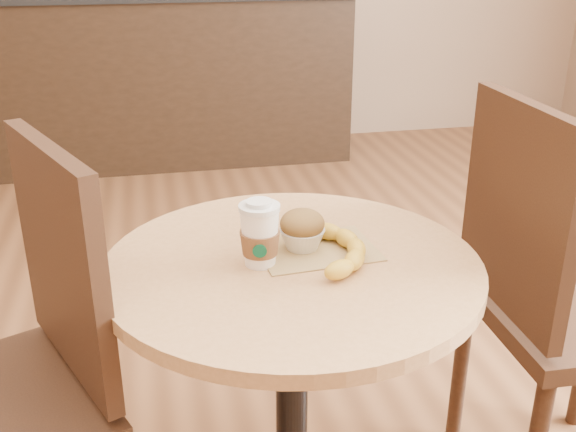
# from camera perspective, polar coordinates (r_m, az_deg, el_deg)

# --- Properties ---
(cafe_table) EXTENTS (0.76, 0.76, 0.75)m
(cafe_table) POSITION_cam_1_polar(r_m,az_deg,el_deg) (1.45, 0.33, -10.71)
(cafe_table) COLOR black
(cafe_table) RESTS_ON ground
(chair_left) EXTENTS (0.59, 0.59, 1.01)m
(chair_left) POSITION_cam_1_polar(r_m,az_deg,el_deg) (1.44, -22.42, -12.83)
(chair_left) COLOR #341F12
(chair_left) RESTS_ON ground
(chair_right) EXTENTS (0.46, 0.46, 1.03)m
(chair_right) POSITION_cam_1_polar(r_m,az_deg,el_deg) (1.72, 21.76, -6.26)
(chair_right) COLOR #341F12
(chair_right) RESTS_ON ground
(service_counter) EXTENTS (2.30, 0.65, 1.04)m
(service_counter) POSITION_cam_1_polar(r_m,az_deg,el_deg) (4.35, -9.99, 11.43)
(service_counter) COLOR black
(service_counter) RESTS_ON ground
(kraft_bag) EXTENTS (0.25, 0.20, 0.00)m
(kraft_bag) POSITION_cam_1_polar(r_m,az_deg,el_deg) (1.40, 2.42, -2.83)
(kraft_bag) COLOR #997B4A
(kraft_bag) RESTS_ON cafe_table
(coffee_cup) EXTENTS (0.08, 0.08, 0.13)m
(coffee_cup) POSITION_cam_1_polar(r_m,az_deg,el_deg) (1.31, -2.40, -1.72)
(coffee_cup) COLOR white
(coffee_cup) RESTS_ON cafe_table
(muffin) EXTENTS (0.09, 0.09, 0.08)m
(muffin) POSITION_cam_1_polar(r_m,az_deg,el_deg) (1.38, 1.21, -1.17)
(muffin) COLOR silver
(muffin) RESTS_ON kraft_bag
(banana) EXTENTS (0.15, 0.27, 0.04)m
(banana) POSITION_cam_1_polar(r_m,az_deg,el_deg) (1.36, 3.97, -2.59)
(banana) COLOR gold
(banana) RESTS_ON kraft_bag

